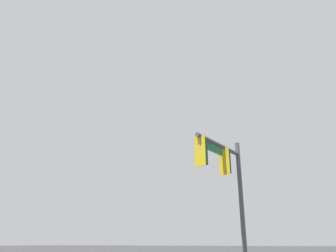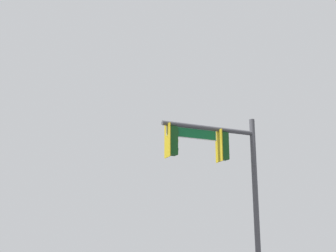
# 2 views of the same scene
# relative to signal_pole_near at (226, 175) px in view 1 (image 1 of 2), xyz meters

# --- Properties ---
(signal_pole_near) EXTENTS (4.12, 1.15, 6.56)m
(signal_pole_near) POSITION_rel_signal_pole_near_xyz_m (0.00, 0.00, 0.00)
(signal_pole_near) COLOR #47474C
(signal_pole_near) RESTS_ON ground_plane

